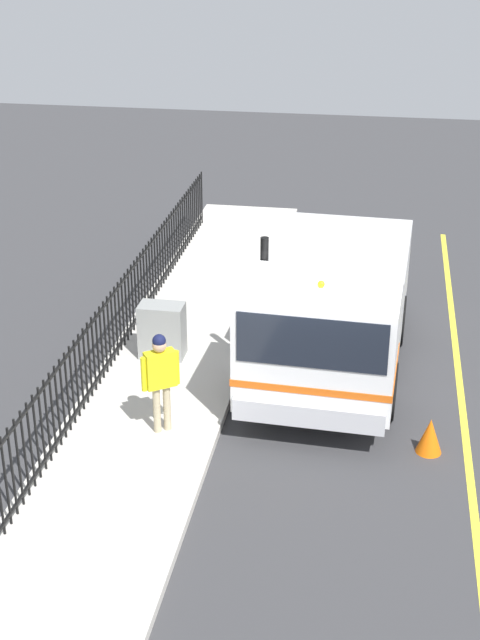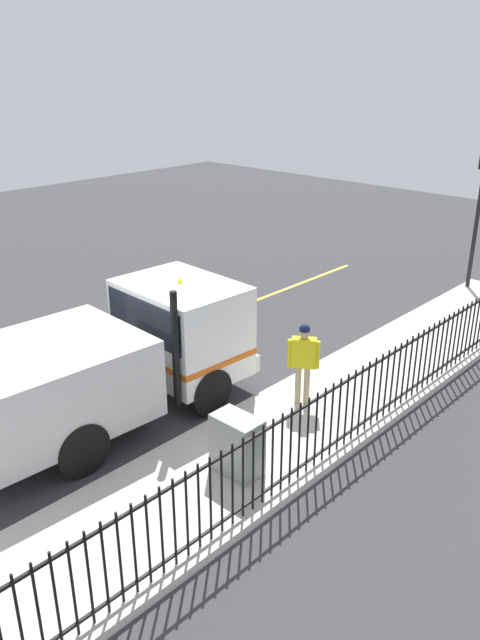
{
  "view_description": "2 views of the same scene",
  "coord_description": "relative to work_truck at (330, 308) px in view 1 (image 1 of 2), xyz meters",
  "views": [
    {
      "loc": [
        -0.89,
        12.79,
        7.76
      ],
      "look_at": [
        1.25,
        0.05,
        1.74
      ],
      "focal_mm": 50.42,
      "sensor_mm": 36.0,
      "label": 1
    },
    {
      "loc": [
        8.88,
        -7.79,
        6.38
      ],
      "look_at": [
        1.19,
        0.4,
        1.76
      ],
      "focal_mm": 35.07,
      "sensor_mm": 36.0,
      "label": 2
    }
  ],
  "objects": [
    {
      "name": "worker_standing",
      "position": [
        2.42,
        2.56,
        -0.14
      ],
      "size": [
        0.53,
        0.44,
        1.68
      ],
      "rotation": [
        0.0,
        0.0,
        -2.54
      ],
      "color": "yellow",
      "rests_on": "sidewalk_slab"
    },
    {
      "name": "work_truck",
      "position": [
        0.0,
        0.0,
        0.0
      ],
      "size": [
        2.77,
        6.03,
        2.72
      ],
      "rotation": [
        0.0,
        0.0,
        -0.05
      ],
      "color": "white",
      "rests_on": "ground"
    },
    {
      "name": "sidewalk_slab",
      "position": [
        2.8,
        1.59,
        -1.25
      ],
      "size": [
        2.53,
        21.39,
        0.14
      ],
      "primitive_type": "cube",
      "color": "beige",
      "rests_on": "ground"
    },
    {
      "name": "lane_marking",
      "position": [
        -2.35,
        1.59,
        -1.31
      ],
      "size": [
        0.12,
        19.25,
        0.01
      ],
      "primitive_type": "cube",
      "color": "yellow",
      "rests_on": "ground"
    },
    {
      "name": "utility_cabinet",
      "position": [
        3.04,
        0.03,
        -0.66
      ],
      "size": [
        0.82,
        0.5,
        1.02
      ],
      "primitive_type": "cube",
      "color": "gray",
      "rests_on": "sidewalk_slab"
    },
    {
      "name": "traffic_cone",
      "position": [
        -1.75,
        2.27,
        -1.03
      ],
      "size": [
        0.41,
        0.41,
        0.58
      ],
      "primitive_type": "cone",
      "color": "orange",
      "rests_on": "ground"
    },
    {
      "name": "ground_plane",
      "position": [
        0.08,
        1.59,
        -1.32
      ],
      "size": [
        47.06,
        47.06,
        0.0
      ],
      "primitive_type": "plane",
      "color": "#38383A",
      "rests_on": "ground"
    },
    {
      "name": "iron_fence",
      "position": [
        3.86,
        1.59,
        -0.48
      ],
      "size": [
        0.04,
        18.22,
        1.38
      ],
      "color": "black",
      "rests_on": "sidewalk_slab"
    }
  ]
}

